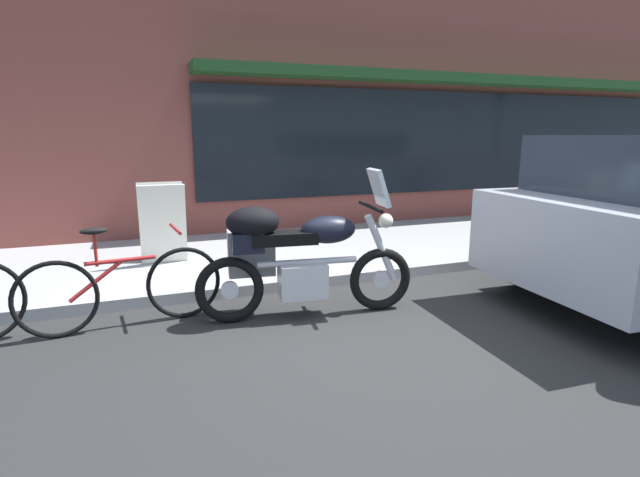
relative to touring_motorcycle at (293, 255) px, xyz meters
The scene contains 5 objects.
ground_plane 1.04m from the touring_motorcycle, 54.16° to the right, with size 80.00×80.00×0.00m, color #282828.
storefront_building 7.99m from the touring_motorcycle, 29.48° to the left, with size 20.28×0.90×6.11m.
touring_motorcycle is the anchor object (origin of this frame).
parked_bicycle 1.54m from the touring_motorcycle, behind, with size 1.74×0.48×0.93m.
sandwich_board_sign 2.30m from the touring_motorcycle, 117.18° to the left, with size 0.55×0.42×0.99m.
Camera 1 is at (-1.81, -3.50, 1.71)m, focal length 27.23 mm.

